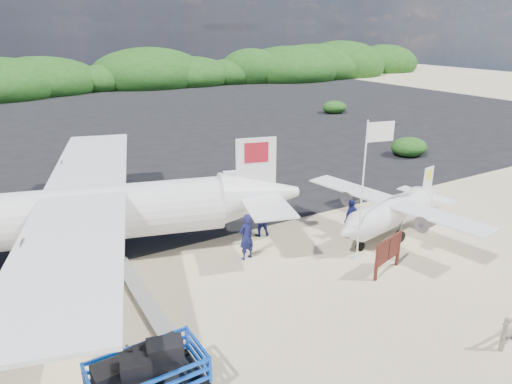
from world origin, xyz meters
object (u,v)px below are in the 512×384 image
crew_a (246,237)px  crew_b (260,218)px  flagpole (356,258)px  signboard (386,273)px  aircraft_large (322,122)px  aircraft_small (13,129)px  crew_c (351,218)px

crew_a → crew_b: 2.09m
flagpole → crew_b: 4.18m
flagpole → signboard: size_ratio=3.08×
signboard → flagpole: bearing=82.4°
crew_b → aircraft_large: size_ratio=0.09×
crew_a → crew_b: (1.46, 1.49, -0.10)m
aircraft_large → crew_a: bearing=61.6°
aircraft_small → signboard: bearing=96.2°
crew_a → crew_c: crew_a is taller
signboard → aircraft_large: (14.91, 22.68, 0.00)m
signboard → crew_a: (-3.72, 3.37, 0.89)m
crew_a → crew_b: crew_a is taller
aircraft_small → crew_c: bearing=99.1°
crew_a → crew_c: 4.59m
flagpole → aircraft_small: bearing=106.5°
flagpole → crew_b: flagpole is taller
flagpole → crew_a: size_ratio=2.92×
aircraft_large → aircraft_small: 26.68m
flagpole → signboard: bearing=-82.3°
flagpole → signboard: 1.33m
crew_a → aircraft_small: bearing=-90.9°
signboard → aircraft_small: (-9.60, 33.20, 0.00)m
flagpole → aircraft_large: 26.16m
crew_c → crew_b: bearing=-51.7°
crew_b → aircraft_small: crew_b is taller
crew_a → crew_c: bearing=161.6°
flagpole → aircraft_large: aircraft_large is taller
crew_a → aircraft_small: crew_a is taller
crew_a → crew_c: size_ratio=1.08×
flagpole → crew_c: size_ratio=3.16×
flagpole → crew_b: bearing=120.4°
flagpole → aircraft_small: size_ratio=0.79×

